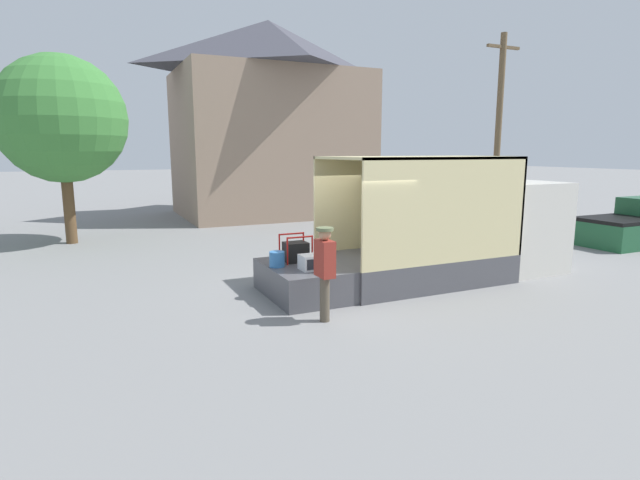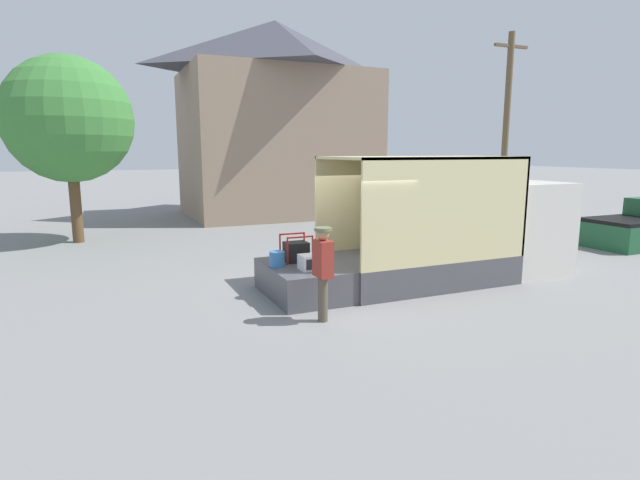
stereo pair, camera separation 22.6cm
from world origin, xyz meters
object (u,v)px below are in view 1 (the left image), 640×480
Objects in this scene: portable_generator at (296,251)px; utility_pole at (499,125)px; microwave at (313,262)px; worker_person at (325,264)px; box_truck at (469,237)px; orange_bucket at (277,259)px; street_tree at (61,120)px.

utility_pole reaches higher than portable_generator.
worker_person reaches higher than microwave.
box_truck reaches higher than portable_generator.
box_truck is at bearing 19.24° from worker_person.
box_truck is 4.53m from portable_generator.
worker_person is at bearing -160.76° from box_truck.
box_truck reaches higher than microwave.
microwave is 0.79m from orange_bucket.
box_truck is 1.00× the size of street_tree.
street_tree is at bearing 112.33° from worker_person.
orange_bucket reaches higher than microwave.
street_tree is (-17.65, 1.07, -0.17)m from utility_pole.
street_tree is at bearing 118.42° from portable_generator.
utility_pole is at bearing 33.06° from microwave.
utility_pole is (13.25, 9.64, 3.18)m from worker_person.
orange_bucket is 1.79m from worker_person.
utility_pole reaches higher than box_truck.
worker_person is at bearing -104.02° from microwave.
utility_pole is (12.96, 7.59, 3.35)m from portable_generator.
microwave is 0.85m from portable_generator.
orange_bucket is 0.04× the size of utility_pole.
worker_person is at bearing -67.67° from street_tree.
microwave is 15.82m from utility_pole.
box_truck is at bearing -44.47° from street_tree.
microwave is at bearing 75.98° from worker_person.
portable_generator is (-4.51, 0.37, -0.06)m from box_truck.
utility_pole reaches higher than orange_bucket.
portable_generator is 0.10× the size of street_tree.
worker_person reaches higher than orange_bucket.
street_tree is at bearing 135.53° from box_truck.
orange_bucket is (-0.58, 0.54, 0.01)m from microwave.
microwave is 0.84× the size of portable_generator.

